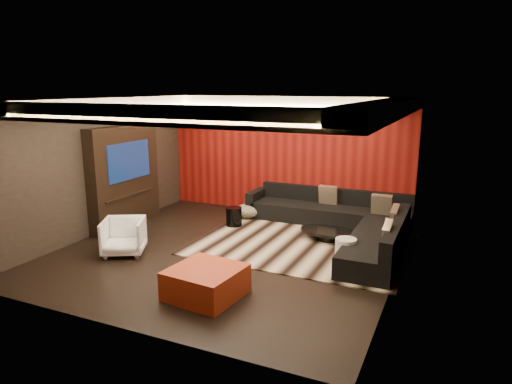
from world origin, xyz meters
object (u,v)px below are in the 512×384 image
at_px(armchair, 124,237).
at_px(sectional_sofa, 344,223).
at_px(drum_stool, 234,216).
at_px(coffee_table, 329,235).
at_px(orange_ottoman, 206,282).
at_px(white_side_table, 346,251).

bearing_deg(armchair, sectional_sofa, 10.94).
relative_size(drum_stool, armchair, 0.56).
distance_m(coffee_table, orange_ottoman, 3.30).
distance_m(armchair, sectional_sofa, 4.39).
distance_m(orange_ottoman, armchair, 2.42).
height_order(orange_ottoman, sectional_sofa, sectional_sofa).
height_order(white_side_table, orange_ottoman, white_side_table).
bearing_deg(sectional_sofa, orange_ottoman, -108.06).
bearing_deg(coffee_table, drum_stool, 177.98).
relative_size(drum_stool, orange_ottoman, 0.42).
bearing_deg(orange_ottoman, coffee_table, 72.67).
height_order(coffee_table, drum_stool, drum_stool).
distance_m(coffee_table, armchair, 3.95).
height_order(coffee_table, armchair, armchair).
distance_m(drum_stool, sectional_sofa, 2.39).
xyz_separation_m(armchair, sectional_sofa, (3.43, 2.74, -0.07)).
height_order(armchair, sectional_sofa, sectional_sofa).
xyz_separation_m(drum_stool, white_side_table, (2.75, -1.15, 0.00)).
bearing_deg(orange_ottoman, white_side_table, 52.79).
bearing_deg(white_side_table, orange_ottoman, -127.21).
bearing_deg(armchair, drum_stool, 37.73).
height_order(coffee_table, white_side_table, white_side_table).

